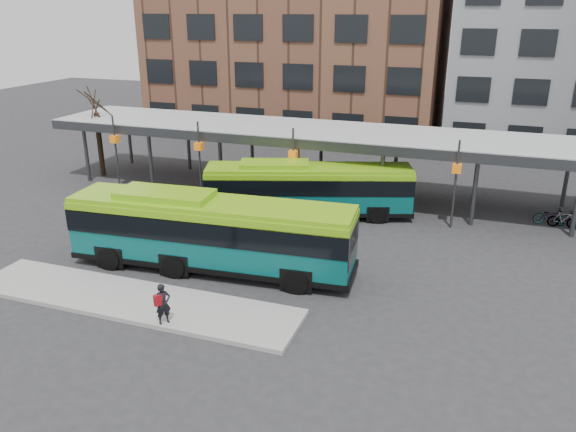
# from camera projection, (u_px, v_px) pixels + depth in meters

# --- Properties ---
(ground) EXTENTS (120.00, 120.00, 0.00)m
(ground) POSITION_uv_depth(u_px,v_px,m) (285.00, 290.00, 23.54)
(ground) COLOR #28282B
(ground) RESTS_ON ground
(boarding_island) EXTENTS (14.00, 3.00, 0.18)m
(boarding_island) POSITION_uv_depth(u_px,v_px,m) (132.00, 300.00, 22.57)
(boarding_island) COLOR gray
(boarding_island) RESTS_ON ground
(canopy) EXTENTS (40.00, 6.53, 4.80)m
(canopy) POSITION_uv_depth(u_px,v_px,m) (357.00, 136.00, 33.58)
(canopy) COLOR #999B9E
(canopy) RESTS_ON ground
(tree) EXTENTS (1.64, 1.64, 5.60)m
(tree) POSITION_uv_depth(u_px,v_px,m) (100.00, 141.00, 38.91)
(tree) COLOR black
(tree) RESTS_ON ground
(building_brick) EXTENTS (26.00, 14.00, 22.00)m
(building_brick) POSITION_uv_depth(u_px,v_px,m) (300.00, 9.00, 51.11)
(building_brick) COLOR brown
(building_brick) RESTS_ON ground
(bus_front) EXTENTS (12.93, 3.65, 3.52)m
(bus_front) POSITION_uv_depth(u_px,v_px,m) (210.00, 231.00, 24.88)
(bus_front) COLOR #074F4E
(bus_front) RESTS_ON ground
(bus_rear) EXTENTS (11.61, 5.91, 3.15)m
(bus_rear) POSITION_uv_depth(u_px,v_px,m) (308.00, 188.00, 31.43)
(bus_rear) COLOR #074F4E
(bus_rear) RESTS_ON ground
(pedestrian) EXTENTS (0.65, 0.68, 1.57)m
(pedestrian) POSITION_uv_depth(u_px,v_px,m) (163.00, 304.00, 20.50)
(pedestrian) COLOR black
(pedestrian) RESTS_ON boarding_island
(bike_rack) EXTENTS (4.11, 1.21, 1.05)m
(bike_rack) POSITION_uv_depth(u_px,v_px,m) (574.00, 219.00, 30.16)
(bike_rack) COLOR slate
(bike_rack) RESTS_ON ground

